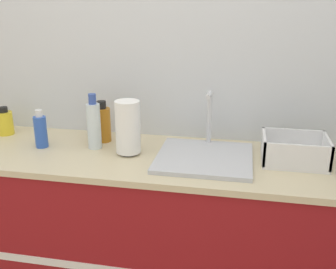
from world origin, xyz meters
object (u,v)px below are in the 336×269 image
object	(u,v)px
sink	(205,155)
bottle_blue	(41,131)
bottle_yellow	(5,122)
bottle_amber	(102,124)
bottle_clear	(94,125)
paper_towel_roll	(128,127)
dish_rack	(294,153)

from	to	relation	value
sink	bottle_blue	size ratio (longest dim) A/B	2.27
sink	bottle_yellow	bearing A→B (deg)	172.52
bottle_amber	bottle_clear	distance (m)	0.11
sink	paper_towel_roll	size ratio (longest dim) A/B	1.68
sink	dish_rack	xyz separation A→B (m)	(0.41, 0.04, 0.03)
sink	paper_towel_roll	bearing A→B (deg)	-179.39
paper_towel_roll	bottle_amber	size ratio (longest dim) A/B	1.22
bottle_blue	bottle_yellow	size ratio (longest dim) A/B	1.25
bottle_yellow	bottle_clear	bearing A→B (deg)	-10.70
bottle_blue	bottle_yellow	bearing A→B (deg)	153.87
bottle_amber	bottle_yellow	size ratio (longest dim) A/B	1.40
sink	bottle_clear	bearing A→B (deg)	175.84
sink	bottle_yellow	world-z (taller)	sink
sink	paper_towel_roll	world-z (taller)	sink
dish_rack	bottle_amber	size ratio (longest dim) A/B	1.34
dish_rack	bottle_clear	size ratio (longest dim) A/B	1.04
paper_towel_roll	dish_rack	world-z (taller)	paper_towel_roll
paper_towel_roll	bottle_amber	world-z (taller)	paper_towel_roll
sink	bottle_clear	size ratio (longest dim) A/B	1.58
bottle_blue	dish_rack	bearing A→B (deg)	1.83
paper_towel_roll	bottle_blue	xyz separation A→B (m)	(-0.46, 0.01, -0.05)
bottle_amber	bottle_clear	size ratio (longest dim) A/B	0.78
paper_towel_roll	bottle_amber	xyz separation A→B (m)	(-0.19, 0.15, -0.04)
paper_towel_roll	dish_rack	size ratio (longest dim) A/B	0.91
paper_towel_roll	bottle_amber	bearing A→B (deg)	140.60
sink	bottle_amber	world-z (taller)	sink
dish_rack	sink	bearing A→B (deg)	-174.07
dish_rack	bottle_yellow	xyz separation A→B (m)	(-1.53, 0.11, 0.02)
dish_rack	bottle_yellow	size ratio (longest dim) A/B	1.87
dish_rack	bottle_clear	bearing A→B (deg)	-179.91
paper_towel_roll	dish_rack	xyz separation A→B (m)	(0.78, 0.05, -0.09)
bottle_amber	sink	bearing A→B (deg)	-14.99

